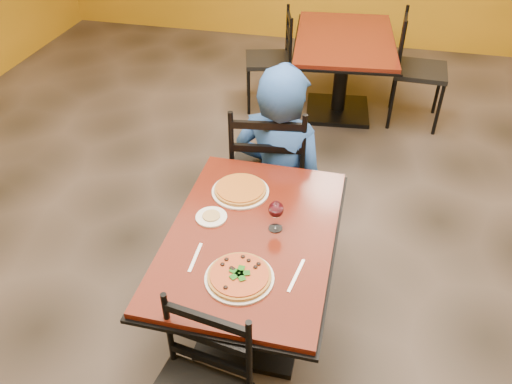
% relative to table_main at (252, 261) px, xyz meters
% --- Properties ---
extents(floor, '(7.00, 8.00, 0.01)m').
position_rel_table_main_xyz_m(floor, '(0.00, 0.50, -0.56)').
color(floor, black).
rests_on(floor, ground).
extents(table_main, '(0.83, 1.23, 0.75)m').
position_rel_table_main_xyz_m(table_main, '(0.00, 0.00, 0.00)').
color(table_main, '#5D1A0E').
rests_on(table_main, floor).
extents(table_second, '(1.02, 1.40, 0.75)m').
position_rel_table_main_xyz_m(table_second, '(0.20, 2.70, 0.00)').
color(table_second, '#5D1A0E').
rests_on(table_second, floor).
extents(chair_main_far, '(0.53, 0.53, 1.03)m').
position_rel_table_main_xyz_m(chair_main_far, '(-0.10, 0.89, -0.04)').
color(chair_main_far, black).
rests_on(chair_main_far, floor).
extents(chair_second_left, '(0.51, 0.51, 0.93)m').
position_rel_table_main_xyz_m(chair_second_left, '(-0.49, 2.70, -0.09)').
color(chair_second_left, black).
rests_on(chair_second_left, floor).
extents(chair_second_right, '(0.47, 0.47, 1.00)m').
position_rel_table_main_xyz_m(chair_second_right, '(0.90, 2.70, -0.06)').
color(chair_second_right, black).
rests_on(chair_second_right, floor).
extents(diner, '(0.71, 0.55, 1.29)m').
position_rel_table_main_xyz_m(diner, '(-0.01, 0.81, 0.09)').
color(diner, navy).
rests_on(diner, floor).
extents(plate_main, '(0.31, 0.31, 0.01)m').
position_rel_table_main_xyz_m(plate_main, '(0.02, -0.30, 0.20)').
color(plate_main, white).
rests_on(plate_main, table_main).
extents(pizza_main, '(0.28, 0.28, 0.02)m').
position_rel_table_main_xyz_m(pizza_main, '(0.02, -0.30, 0.21)').
color(pizza_main, maroon).
rests_on(pizza_main, plate_main).
extents(plate_far, '(0.31, 0.31, 0.01)m').
position_rel_table_main_xyz_m(plate_far, '(-0.14, 0.31, 0.20)').
color(plate_far, white).
rests_on(plate_far, table_main).
extents(pizza_far, '(0.28, 0.28, 0.02)m').
position_rel_table_main_xyz_m(pizza_far, '(-0.14, 0.31, 0.21)').
color(pizza_far, gold).
rests_on(pizza_far, plate_far).
extents(side_plate, '(0.16, 0.16, 0.01)m').
position_rel_table_main_xyz_m(side_plate, '(-0.23, 0.07, 0.20)').
color(side_plate, white).
rests_on(side_plate, table_main).
extents(dip, '(0.09, 0.09, 0.01)m').
position_rel_table_main_xyz_m(dip, '(-0.23, 0.07, 0.21)').
color(dip, tan).
rests_on(dip, side_plate).
extents(wine_glass, '(0.08, 0.08, 0.18)m').
position_rel_table_main_xyz_m(wine_glass, '(0.11, 0.06, 0.28)').
color(wine_glass, white).
rests_on(wine_glass, table_main).
extents(fork, '(0.02, 0.19, 0.00)m').
position_rel_table_main_xyz_m(fork, '(-0.21, -0.22, 0.20)').
color(fork, silver).
rests_on(fork, table_main).
extents(knife, '(0.05, 0.21, 0.00)m').
position_rel_table_main_xyz_m(knife, '(0.26, -0.23, 0.20)').
color(knife, silver).
rests_on(knife, table_main).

